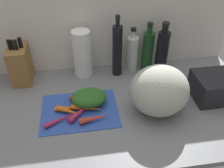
{
  "coord_description": "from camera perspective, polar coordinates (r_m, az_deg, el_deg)",
  "views": [
    {
      "loc": [
        -5.94,
        -90.52,
        82.51
      ],
      "look_at": [
        8.15,
        1.83,
        11.74
      ],
      "focal_mm": 38.84,
      "sensor_mm": 36.0,
      "label": 1
    }
  ],
  "objects": [
    {
      "name": "bottle_2",
      "position": [
        1.45,
        8.39,
        7.86
      ],
      "size": [
        6.48,
        6.48,
        29.59
      ],
      "color": "#19421E",
      "rests_on": "ground_plane"
    },
    {
      "name": "carrot_5",
      "position": [
        1.17,
        -7.25,
        -6.34
      ],
      "size": [
        13.8,
        13.75,
        2.94
      ],
      "primitive_type": "cone",
      "rotation": [
        0.0,
        1.57,
        0.78
      ],
      "color": "#B2264C",
      "rests_on": "cutting_board"
    },
    {
      "name": "winter_squash",
      "position": [
        1.15,
        11.09,
        -1.52
      ],
      "size": [
        27.64,
        25.01,
        24.44
      ],
      "primitive_type": "ellipsoid",
      "color": "#B2B7A8",
      "rests_on": "ground_plane"
    },
    {
      "name": "carrot_1",
      "position": [
        1.26,
        -7.68,
        -2.91
      ],
      "size": [
        10.41,
        3.78,
        2.72
      ],
      "primitive_type": "cone",
      "rotation": [
        0.0,
        1.57,
        0.11
      ],
      "color": "red",
      "rests_on": "cutting_board"
    },
    {
      "name": "bottle_1",
      "position": [
        1.44,
        4.79,
        7.33
      ],
      "size": [
        6.82,
        6.82,
        26.71
      ],
      "color": "silver",
      "rests_on": "ground_plane"
    },
    {
      "name": "wall_back",
      "position": [
        1.39,
        -5.79,
        14.84
      ],
      "size": [
        170.0,
        3.0,
        60.0
      ],
      "primitive_type": "cube",
      "color": "silver",
      "rests_on": "ground_plane"
    },
    {
      "name": "carrot_4",
      "position": [
        1.18,
        -10.08,
        -6.31
      ],
      "size": [
        12.32,
        8.92,
        2.99
      ],
      "primitive_type": "cone",
      "rotation": [
        0.0,
        1.57,
        -0.53
      ],
      "color": "orange",
      "rests_on": "cutting_board"
    },
    {
      "name": "carrot_6",
      "position": [
        1.19,
        -5.89,
        -5.67
      ],
      "size": [
        15.11,
        7.0,
        2.94
      ],
      "primitive_type": "cone",
      "rotation": [
        0.0,
        1.57,
        -0.28
      ],
      "color": "orange",
      "rests_on": "cutting_board"
    },
    {
      "name": "carrot_greens_pile",
      "position": [
        1.21,
        -5.45,
        -3.22
      ],
      "size": [
        17.64,
        13.57,
        7.46
      ],
      "primitive_type": "ellipsoid",
      "color": "#2D6023",
      "rests_on": "cutting_board"
    },
    {
      "name": "bottle_3",
      "position": [
        1.45,
        11.73,
        7.7
      ],
      "size": [
        7.09,
        7.09,
        30.41
      ],
      "color": "black",
      "rests_on": "ground_plane"
    },
    {
      "name": "ground_plane",
      "position": [
        1.24,
        -3.63,
        -5.75
      ],
      "size": [
        170.0,
        80.0,
        3.0
      ],
      "primitive_type": "cube",
      "color": "slate"
    },
    {
      "name": "paper_towel_roll",
      "position": [
        1.38,
        -7.01,
        7.06
      ],
      "size": [
        10.29,
        10.29,
        27.59
      ],
      "primitive_type": "cylinder",
      "color": "white",
      "rests_on": "ground_plane"
    },
    {
      "name": "carrot_3",
      "position": [
        1.13,
        -4.14,
        -8.05
      ],
      "size": [
        14.65,
        5.18,
        2.98
      ],
      "primitive_type": "cone",
      "rotation": [
        0.0,
        1.57,
        0.16
      ],
      "color": "red",
      "rests_on": "cutting_board"
    },
    {
      "name": "dish_rack",
      "position": [
        1.37,
        24.19,
        -0.48
      ],
      "size": [
        27.99,
        18.94,
        12.73
      ],
      "primitive_type": "cube",
      "color": "black",
      "rests_on": "ground_plane"
    },
    {
      "name": "knife_block",
      "position": [
        1.43,
        -20.78,
        4.29
      ],
      "size": [
        10.14,
        15.34,
        26.22
      ],
      "color": "olive",
      "rests_on": "ground_plane"
    },
    {
      "name": "carrot_0",
      "position": [
        1.16,
        -11.78,
        -8.03
      ],
      "size": [
        16.3,
        9.46,
        2.2
      ],
      "primitive_type": "cone",
      "rotation": [
        0.0,
        1.57,
        0.45
      ],
      "color": "#B2264C",
      "rests_on": "cutting_board"
    },
    {
      "name": "bottle_0",
      "position": [
        1.37,
        1.25,
        7.9
      ],
      "size": [
        5.67,
        5.67,
        35.92
      ],
      "color": "black",
      "rests_on": "ground_plane"
    },
    {
      "name": "cutting_board",
      "position": [
        1.21,
        -7.61,
        -6.15
      ],
      "size": [
        37.28,
        28.16,
        0.8
      ],
      "primitive_type": "cube",
      "color": "#2D51B7",
      "rests_on": "ground_plane"
    },
    {
      "name": "carrot_2",
      "position": [
        1.2,
        -9.22,
        -5.54
      ],
      "size": [
        17.32,
        2.79,
        2.29
      ],
      "primitive_type": "cone",
      "rotation": [
        0.0,
        1.57,
        -0.03
      ],
      "color": "orange",
      "rests_on": "cutting_board"
    }
  ]
}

